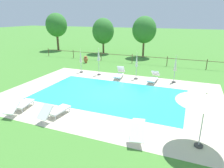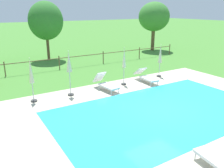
{
  "view_description": "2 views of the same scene",
  "coord_description": "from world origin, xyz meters",
  "px_view_note": "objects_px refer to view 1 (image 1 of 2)",
  "views": [
    {
      "loc": [
        4.9,
        -11.88,
        5.12
      ],
      "look_at": [
        -0.04,
        0.5,
        0.6
      ],
      "focal_mm": 32.3,
      "sensor_mm": 36.0,
      "label": 1
    },
    {
      "loc": [
        -7.01,
        -7.1,
        4.47
      ],
      "look_at": [
        -1.3,
        2.22,
        0.92
      ],
      "focal_mm": 37.28,
      "sensor_mm": 36.0,
      "label": 2
    }
  ],
  "objects_px": {
    "patio_umbrella_open_foreground": "(206,98)",
    "tree_east_mid": "(56,25)",
    "sun_lounger_south_near_corner": "(119,74)",
    "patio_umbrella_closed_row_mid_west": "(81,58)",
    "sun_lounger_north_mid": "(138,128)",
    "tree_far_west": "(103,31)",
    "tree_west_mid": "(144,30)",
    "sun_lounger_north_near_steps": "(153,78)",
    "patio_umbrella_closed_row_mid_east": "(137,62)",
    "patio_umbrella_closed_row_centre": "(175,65)",
    "patio_umbrella_closed_row_west": "(99,57)",
    "terracotta_urn_near_fence": "(86,59)",
    "sun_lounger_north_far": "(55,111)",
    "sun_lounger_north_end": "(20,105)"
  },
  "relations": [
    {
      "from": "sun_lounger_north_near_steps",
      "to": "sun_lounger_north_end",
      "type": "bearing_deg",
      "value": -126.77
    },
    {
      "from": "sun_lounger_north_near_steps",
      "to": "patio_umbrella_closed_row_centre",
      "type": "height_order",
      "value": "patio_umbrella_closed_row_centre"
    },
    {
      "from": "sun_lounger_north_near_steps",
      "to": "patio_umbrella_closed_row_west",
      "type": "distance_m",
      "value": 5.18
    },
    {
      "from": "sun_lounger_south_near_corner",
      "to": "tree_far_west",
      "type": "distance_m",
      "value": 12.57
    },
    {
      "from": "patio_umbrella_open_foreground",
      "to": "patio_umbrella_closed_row_mid_east",
      "type": "distance_m",
      "value": 9.52
    },
    {
      "from": "sun_lounger_north_mid",
      "to": "patio_umbrella_closed_row_mid_west",
      "type": "xyz_separation_m",
      "value": [
        -7.75,
        8.38,
        1.04
      ]
    },
    {
      "from": "sun_lounger_south_near_corner",
      "to": "terracotta_urn_near_fence",
      "type": "distance_m",
      "value": 7.0
    },
    {
      "from": "patio_umbrella_open_foreground",
      "to": "patio_umbrella_closed_row_west",
      "type": "xyz_separation_m",
      "value": [
        -8.37,
        8.12,
        -0.48
      ]
    },
    {
      "from": "sun_lounger_north_far",
      "to": "tree_west_mid",
      "type": "height_order",
      "value": "tree_west_mid"
    },
    {
      "from": "sun_lounger_north_near_steps",
      "to": "tree_west_mid",
      "type": "bearing_deg",
      "value": 108.02
    },
    {
      "from": "sun_lounger_north_far",
      "to": "sun_lounger_north_near_steps",
      "type": "bearing_deg",
      "value": 64.97
    },
    {
      "from": "sun_lounger_north_far",
      "to": "patio_umbrella_closed_row_west",
      "type": "xyz_separation_m",
      "value": [
        -1.31,
        8.19,
        1.31
      ]
    },
    {
      "from": "patio_umbrella_closed_row_mid_east",
      "to": "tree_east_mid",
      "type": "relative_size",
      "value": 0.42
    },
    {
      "from": "sun_lounger_south_near_corner",
      "to": "terracotta_urn_near_fence",
      "type": "bearing_deg",
      "value": 143.1
    },
    {
      "from": "sun_lounger_north_mid",
      "to": "patio_umbrella_open_foreground",
      "type": "relative_size",
      "value": 0.87
    },
    {
      "from": "terracotta_urn_near_fence",
      "to": "tree_west_mid",
      "type": "relative_size",
      "value": 0.15
    },
    {
      "from": "sun_lounger_north_mid",
      "to": "patio_umbrella_open_foreground",
      "type": "height_order",
      "value": "patio_umbrella_open_foreground"
    },
    {
      "from": "sun_lounger_south_near_corner",
      "to": "tree_west_mid",
      "type": "distance_m",
      "value": 10.39
    },
    {
      "from": "sun_lounger_north_far",
      "to": "sun_lounger_south_near_corner",
      "type": "xyz_separation_m",
      "value": [
        0.75,
        7.93,
        0.01
      ]
    },
    {
      "from": "patio_umbrella_closed_row_centre",
      "to": "patio_umbrella_closed_row_mid_east",
      "type": "xyz_separation_m",
      "value": [
        -3.09,
        -0.22,
        0.03
      ]
    },
    {
      "from": "sun_lounger_north_end",
      "to": "patio_umbrella_closed_row_mid_west",
      "type": "relative_size",
      "value": 0.94
    },
    {
      "from": "sun_lounger_north_mid",
      "to": "tree_west_mid",
      "type": "distance_m",
      "value": 18.63
    },
    {
      "from": "sun_lounger_south_near_corner",
      "to": "patio_umbrella_closed_row_mid_west",
      "type": "xyz_separation_m",
      "value": [
        -3.98,
        0.39,
        1.02
      ]
    },
    {
      "from": "sun_lounger_north_near_steps",
      "to": "patio_umbrella_open_foreground",
      "type": "bearing_deg",
      "value": -66.78
    },
    {
      "from": "sun_lounger_north_mid",
      "to": "tree_east_mid",
      "type": "xyz_separation_m",
      "value": [
        -17.75,
        18.58,
        3.42
      ]
    },
    {
      "from": "tree_far_west",
      "to": "tree_east_mid",
      "type": "xyz_separation_m",
      "value": [
        -7.75,
        0.01,
        0.68
      ]
    },
    {
      "from": "tree_west_mid",
      "to": "patio_umbrella_open_foreground",
      "type": "bearing_deg",
      "value": -69.64
    },
    {
      "from": "patio_umbrella_closed_row_west",
      "to": "terracotta_urn_near_fence",
      "type": "distance_m",
      "value": 5.45
    },
    {
      "from": "patio_umbrella_closed_row_west",
      "to": "patio_umbrella_closed_row_centre",
      "type": "distance_m",
      "value": 6.58
    },
    {
      "from": "tree_west_mid",
      "to": "patio_umbrella_closed_row_mid_west",
      "type": "bearing_deg",
      "value": -111.15
    },
    {
      "from": "sun_lounger_north_far",
      "to": "tree_east_mid",
      "type": "height_order",
      "value": "tree_east_mid"
    },
    {
      "from": "sun_lounger_south_near_corner",
      "to": "patio_umbrella_open_foreground",
      "type": "distance_m",
      "value": 10.24
    },
    {
      "from": "sun_lounger_north_mid",
      "to": "terracotta_urn_near_fence",
      "type": "bearing_deg",
      "value": 127.51
    },
    {
      "from": "patio_umbrella_closed_row_mid_west",
      "to": "tree_far_west",
      "type": "relative_size",
      "value": 0.46
    },
    {
      "from": "patio_umbrella_closed_row_mid_west",
      "to": "tree_west_mid",
      "type": "height_order",
      "value": "tree_west_mid"
    },
    {
      "from": "sun_lounger_north_far",
      "to": "terracotta_urn_near_fence",
      "type": "xyz_separation_m",
      "value": [
        -4.84,
        12.13,
        0.02
      ]
    },
    {
      "from": "patio_umbrella_open_foreground",
      "to": "tree_east_mid",
      "type": "bearing_deg",
      "value": 137.72
    },
    {
      "from": "patio_umbrella_closed_row_west",
      "to": "tree_far_west",
      "type": "height_order",
      "value": "tree_far_west"
    },
    {
      "from": "sun_lounger_north_end",
      "to": "tree_west_mid",
      "type": "bearing_deg",
      "value": 81.28
    },
    {
      "from": "sun_lounger_south_near_corner",
      "to": "patio_umbrella_closed_row_mid_east",
      "type": "height_order",
      "value": "patio_umbrella_closed_row_mid_east"
    },
    {
      "from": "sun_lounger_north_far",
      "to": "patio_umbrella_closed_row_mid_west",
      "type": "height_order",
      "value": "patio_umbrella_closed_row_mid_west"
    },
    {
      "from": "sun_lounger_south_near_corner",
      "to": "patio_umbrella_closed_row_mid_west",
      "type": "bearing_deg",
      "value": 174.44
    },
    {
      "from": "patio_umbrella_closed_row_mid_west",
      "to": "patio_umbrella_closed_row_mid_east",
      "type": "height_order",
      "value": "patio_umbrella_closed_row_mid_east"
    },
    {
      "from": "terracotta_urn_near_fence",
      "to": "patio_umbrella_closed_row_mid_east",
      "type": "bearing_deg",
      "value": -29.25
    },
    {
      "from": "patio_umbrella_closed_row_mid_east",
      "to": "tree_west_mid",
      "type": "xyz_separation_m",
      "value": [
        -1.71,
        9.65,
        1.99
      ]
    },
    {
      "from": "patio_umbrella_closed_row_west",
      "to": "patio_umbrella_closed_row_mid_east",
      "type": "xyz_separation_m",
      "value": [
        3.48,
        0.02,
        -0.22
      ]
    },
    {
      "from": "tree_far_west",
      "to": "tree_east_mid",
      "type": "distance_m",
      "value": 7.78
    },
    {
      "from": "sun_lounger_north_end",
      "to": "tree_far_west",
      "type": "height_order",
      "value": "tree_far_west"
    },
    {
      "from": "patio_umbrella_closed_row_mid_east",
      "to": "sun_lounger_north_far",
      "type": "bearing_deg",
      "value": -104.81
    },
    {
      "from": "patio_umbrella_closed_row_mid_west",
      "to": "patio_umbrella_closed_row_centre",
      "type": "bearing_deg",
      "value": 0.72
    }
  ]
}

